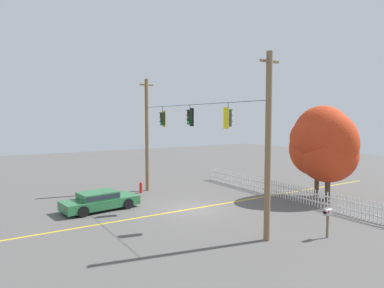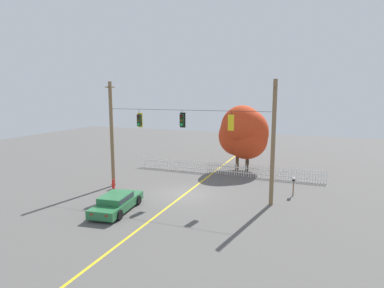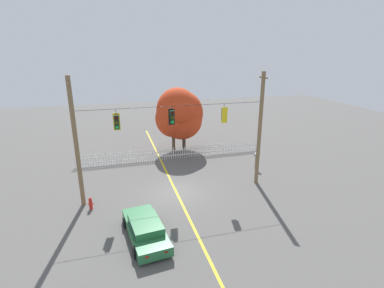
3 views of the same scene
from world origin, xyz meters
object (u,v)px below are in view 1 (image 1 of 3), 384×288
Objects in this scene: traffic_signal_westbound_side at (163,119)px; fire_hydrant at (141,187)px; parked_car at (100,200)px; traffic_signal_eastbound_side at (228,118)px; autumn_maple_mid at (329,149)px; roadside_mailbox at (328,214)px; traffic_signal_southbound_primary at (190,117)px; autumn_maple_near_fence at (319,141)px.

fire_hydrant is at bearing -159.24° from traffic_signal_westbound_side.
traffic_signal_eastbound_side is at bearing 37.44° from parked_car.
parked_car is 5.76× the size of fire_hydrant.
roadside_mailbox is at bearing -53.78° from autumn_maple_mid.
roadside_mailbox is (11.66, 2.63, -4.45)m from traffic_signal_westbound_side.
autumn_maple_mid is at bearing 54.46° from traffic_signal_westbound_side.
traffic_signal_westbound_side is at bearing 180.00° from traffic_signal_southbound_primary.
fire_hydrant is (-3.12, 4.13, -0.20)m from parked_car.
traffic_signal_westbound_side is 0.30× the size of parked_car.
traffic_signal_southbound_primary is at bearing 179.73° from traffic_signal_eastbound_side.
roadside_mailbox reaches higher than parked_car.
traffic_signal_southbound_primary reaches higher than fire_hydrant.
traffic_signal_eastbound_side is 0.21× the size of autumn_maple_near_fence.
traffic_signal_westbound_side and traffic_signal_eastbound_side have the same top height.
roadside_mailbox is at bearing -49.60° from autumn_maple_near_fence.
traffic_signal_eastbound_side is 9.52m from parked_car.
autumn_maple_near_fence is at bearing 98.70° from traffic_signal_eastbound_side.
autumn_maple_mid is (-0.71, 9.41, -2.17)m from traffic_signal_eastbound_side.
autumn_maple_mid is at bearing 71.99° from traffic_signal_southbound_primary.
autumn_maple_near_fence is at bearing 51.22° from fire_hydrant.
roadside_mailbox is (4.95, -6.76, -2.34)m from autumn_maple_mid.
traffic_signal_eastbound_side is at bearing -81.30° from autumn_maple_near_fence.
parked_car is (-6.40, -4.90, -5.05)m from traffic_signal_eastbound_side.
autumn_maple_near_fence reaches higher than roadside_mailbox.
fire_hydrant is at bearing -172.14° from traffic_signal_southbound_primary.
traffic_signal_southbound_primary is 3.77m from traffic_signal_eastbound_side.
fire_hydrant is at bearing -166.00° from roadside_mailbox.
roadside_mailbox is at bearing 14.00° from fire_hydrant.
autumn_maple_mid is at bearing 8.74° from autumn_maple_near_fence.
fire_hydrant is at bearing 127.08° from parked_car.
parked_car is at bearing -118.18° from traffic_signal_southbound_primary.
parked_car is at bearing -109.32° from autumn_maple_near_fence.
traffic_signal_eastbound_side is 0.22× the size of autumn_maple_mid.
fire_hydrant is (-9.52, -0.78, -5.25)m from traffic_signal_eastbound_side.
traffic_signal_eastbound_side is 6.74m from roadside_mailbox.
autumn_maple_mid reaches higher than roadside_mailbox.
traffic_signal_eastbound_side reaches higher than fire_hydrant.
fire_hydrant is (-5.75, -0.79, -5.30)m from traffic_signal_southbound_primary.
autumn_maple_near_fence is 0.90m from autumn_maple_mid.
autumn_maple_near_fence is (2.34, 9.28, -1.68)m from traffic_signal_southbound_primary.
autumn_maple_mid is (0.71, 0.11, -0.55)m from autumn_maple_near_fence.
traffic_signal_eastbound_side reaches higher than roadside_mailbox.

